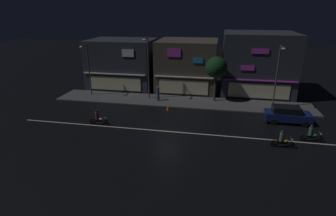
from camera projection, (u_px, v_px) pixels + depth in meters
name	position (u px, v px, depth m)	size (l,w,h in m)	color
ground_plane	(168.00, 131.00, 24.63)	(140.00, 140.00, 0.00)	black
lane_divider_stripe	(168.00, 131.00, 24.63)	(29.13, 0.16, 0.01)	beige
sidewalk_far	(181.00, 102.00, 32.39)	(30.67, 4.33, 0.14)	#4C4C4F
storefront_left_block	(123.00, 63.00, 38.02)	(8.91, 7.00, 6.69)	#2D333D
storefront_center_block	(257.00, 63.00, 35.26)	(8.96, 8.46, 7.84)	#2D333D
storefront_right_block	(187.00, 65.00, 36.73)	(7.83, 7.74, 6.75)	#4C443A
streetlamp_west	(88.00, 65.00, 33.38)	(0.44, 1.64, 6.45)	#47494C
streetlamp_mid	(148.00, 64.00, 31.79)	(0.44, 1.64, 7.42)	#47494C
streetlamp_east	(278.00, 72.00, 28.94)	(0.44, 1.64, 6.89)	#47494C
pedestrian_on_sidewalk	(158.00, 94.00, 32.37)	(0.36, 0.36, 1.77)	#334766
street_tree	(216.00, 68.00, 31.15)	(2.50, 2.50, 5.33)	#473323
parked_car_near_kerb	(287.00, 114.00, 26.30)	(4.30, 1.98, 1.67)	navy
motorcycle_lead	(282.00, 140.00, 21.55)	(1.90, 0.60, 1.52)	black
motorcycle_following	(98.00, 119.00, 25.85)	(1.90, 0.60, 1.52)	black
motorcycle_opposite_lane	(311.00, 135.00, 22.54)	(1.90, 0.60, 1.52)	black
traffic_cone	(168.00, 108.00, 29.77)	(0.36, 0.36, 0.55)	orange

